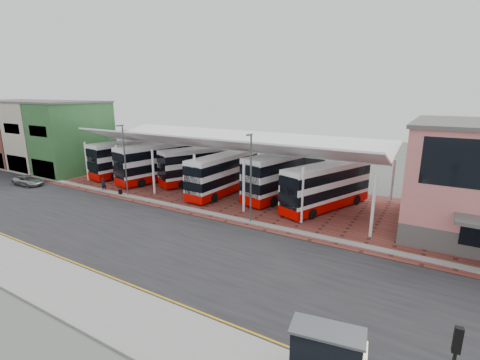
{
  "coord_description": "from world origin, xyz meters",
  "views": [
    {
      "loc": [
        16.41,
        -19.63,
        11.53
      ],
      "look_at": [
        -0.69,
        8.94,
        3.05
      ],
      "focal_mm": 26.0,
      "sensor_mm": 36.0,
      "label": 1
    }
  ],
  "objects_px": {
    "bus_3": "(224,174)",
    "silver_car": "(28,180)",
    "bus_0": "(131,157)",
    "bus_4": "(286,175)",
    "bus_5": "(327,187)",
    "pedestrian": "(104,184)",
    "bus_1": "(160,162)",
    "bus_2": "(202,165)",
    "bus_shelter": "(332,355)"
  },
  "relations": [
    {
      "from": "bus_5",
      "to": "bus_shelter",
      "type": "xyz_separation_m",
      "value": [
        7.0,
        -21.59,
        -0.7
      ]
    },
    {
      "from": "bus_5",
      "to": "pedestrian",
      "type": "distance_m",
      "value": 25.69
    },
    {
      "from": "bus_1",
      "to": "pedestrian",
      "type": "height_order",
      "value": "bus_1"
    },
    {
      "from": "bus_4",
      "to": "bus_5",
      "type": "xyz_separation_m",
      "value": [
        5.25,
        -1.8,
        -0.22
      ]
    },
    {
      "from": "bus_1",
      "to": "silver_car",
      "type": "bearing_deg",
      "value": -127.83
    },
    {
      "from": "bus_0",
      "to": "bus_1",
      "type": "height_order",
      "value": "bus_1"
    },
    {
      "from": "bus_4",
      "to": "silver_car",
      "type": "bearing_deg",
      "value": -145.1
    },
    {
      "from": "bus_3",
      "to": "bus_4",
      "type": "relative_size",
      "value": 0.9
    },
    {
      "from": "silver_car",
      "to": "pedestrian",
      "type": "xyz_separation_m",
      "value": [
        10.59,
        3.06,
        0.24
      ]
    },
    {
      "from": "bus_1",
      "to": "pedestrian",
      "type": "relative_size",
      "value": 7.54
    },
    {
      "from": "silver_car",
      "to": "bus_1",
      "type": "bearing_deg",
      "value": -53.57
    },
    {
      "from": "bus_4",
      "to": "bus_2",
      "type": "bearing_deg",
      "value": -167.65
    },
    {
      "from": "bus_0",
      "to": "bus_5",
      "type": "height_order",
      "value": "bus_0"
    },
    {
      "from": "bus_2",
      "to": "pedestrian",
      "type": "distance_m",
      "value": 12.07
    },
    {
      "from": "bus_3",
      "to": "silver_car",
      "type": "height_order",
      "value": "bus_3"
    },
    {
      "from": "silver_car",
      "to": "pedestrian",
      "type": "relative_size",
      "value": 2.7
    },
    {
      "from": "silver_car",
      "to": "bus_2",
      "type": "bearing_deg",
      "value": -59.62
    },
    {
      "from": "bus_2",
      "to": "bus_0",
      "type": "bearing_deg",
      "value": -149.13
    },
    {
      "from": "bus_1",
      "to": "bus_shelter",
      "type": "xyz_separation_m",
      "value": [
        29.59,
        -21.71,
        -0.88
      ]
    },
    {
      "from": "bus_3",
      "to": "bus_5",
      "type": "height_order",
      "value": "bus_3"
    },
    {
      "from": "bus_2",
      "to": "silver_car",
      "type": "height_order",
      "value": "bus_2"
    },
    {
      "from": "bus_3",
      "to": "bus_4",
      "type": "bearing_deg",
      "value": 23.23
    },
    {
      "from": "bus_shelter",
      "to": "bus_2",
      "type": "bearing_deg",
      "value": 125.89
    },
    {
      "from": "bus_2",
      "to": "bus_3",
      "type": "xyz_separation_m",
      "value": [
        5.02,
        -2.57,
        -0.02
      ]
    },
    {
      "from": "bus_0",
      "to": "bus_1",
      "type": "xyz_separation_m",
      "value": [
        5.98,
        -0.41,
        0.02
      ]
    },
    {
      "from": "bus_5",
      "to": "silver_car",
      "type": "height_order",
      "value": "bus_5"
    },
    {
      "from": "pedestrian",
      "to": "bus_shelter",
      "type": "relative_size",
      "value": 0.52
    },
    {
      "from": "bus_0",
      "to": "bus_4",
      "type": "height_order",
      "value": "bus_4"
    },
    {
      "from": "bus_4",
      "to": "bus_0",
      "type": "bearing_deg",
      "value": -164.23
    },
    {
      "from": "bus_4",
      "to": "bus_3",
      "type": "bearing_deg",
      "value": -146.68
    },
    {
      "from": "bus_1",
      "to": "bus_4",
      "type": "bearing_deg",
      "value": 17.65
    },
    {
      "from": "bus_5",
      "to": "pedestrian",
      "type": "bearing_deg",
      "value": -142.14
    },
    {
      "from": "bus_shelter",
      "to": "bus_4",
      "type": "bearing_deg",
      "value": 107.95
    },
    {
      "from": "bus_3",
      "to": "silver_car",
      "type": "distance_m",
      "value": 25.26
    },
    {
      "from": "bus_3",
      "to": "bus_2",
      "type": "bearing_deg",
      "value": 155.48
    },
    {
      "from": "pedestrian",
      "to": "bus_0",
      "type": "bearing_deg",
      "value": 45.95
    },
    {
      "from": "bus_5",
      "to": "silver_car",
      "type": "bearing_deg",
      "value": -142.32
    },
    {
      "from": "bus_4",
      "to": "bus_shelter",
      "type": "xyz_separation_m",
      "value": [
        12.25,
        -23.39,
        -0.92
      ]
    },
    {
      "from": "silver_car",
      "to": "bus_5",
      "type": "bearing_deg",
      "value": -77.09
    },
    {
      "from": "bus_1",
      "to": "bus_shelter",
      "type": "distance_m",
      "value": 36.71
    },
    {
      "from": "bus_5",
      "to": "bus_2",
      "type": "bearing_deg",
      "value": -165.13
    },
    {
      "from": "silver_car",
      "to": "pedestrian",
      "type": "bearing_deg",
      "value": -77.51
    },
    {
      "from": "bus_1",
      "to": "bus_5",
      "type": "bearing_deg",
      "value": 11.82
    },
    {
      "from": "silver_car",
      "to": "bus_0",
      "type": "bearing_deg",
      "value": -34.57
    },
    {
      "from": "bus_3",
      "to": "silver_car",
      "type": "bearing_deg",
      "value": -154.74
    },
    {
      "from": "bus_2",
      "to": "bus_4",
      "type": "xyz_separation_m",
      "value": [
        11.68,
        -0.06,
        0.2
      ]
    },
    {
      "from": "bus_1",
      "to": "bus_3",
      "type": "bearing_deg",
      "value": 7.69
    },
    {
      "from": "bus_0",
      "to": "pedestrian",
      "type": "bearing_deg",
      "value": -56.79
    },
    {
      "from": "bus_0",
      "to": "pedestrian",
      "type": "xyz_separation_m",
      "value": [
        4.01,
        -7.91,
        -1.6
      ]
    },
    {
      "from": "bus_0",
      "to": "bus_shelter",
      "type": "bearing_deg",
      "value": -25.56
    }
  ]
}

